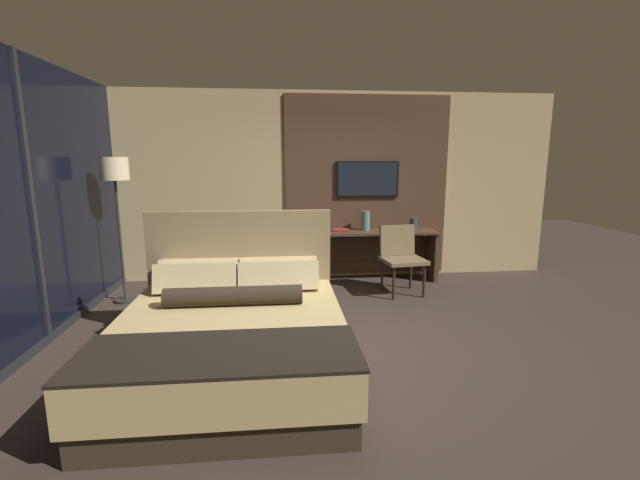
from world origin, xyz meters
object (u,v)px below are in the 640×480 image
bed (233,334)px  desk_chair (400,253)px  book (341,230)px  vase_short (413,224)px  floor_lamp (115,181)px  desk (369,246)px  tv (367,179)px  vase_tall (365,220)px

bed → desk_chair: size_ratio=2.33×
book → vase_short: bearing=-1.5°
floor_lamp → vase_short: (4.01, 0.62, -0.70)m
desk_chair → floor_lamp: (-3.65, -0.04, 1.00)m
desk → desk_chair: size_ratio=2.16×
bed → desk: 3.24m
desk → tv: (0.00, 0.21, 0.99)m
bed → book: 3.03m
desk_chair → book: size_ratio=3.75×
desk → desk_chair: (0.30, -0.64, 0.03)m
desk → vase_tall: size_ratio=6.94×
tv → vase_tall: 0.63m
bed → book: size_ratio=8.73×
desk_chair → vase_tall: 0.85m
vase_tall → book: 0.41m
bed → tv: bearing=58.9°
desk_chair → floor_lamp: bearing=173.2°
tv → floor_lamp: floor_lamp is taller
bed → floor_lamp: size_ratio=1.16×
desk → vase_short: size_ratio=10.77×
desk → tv: bearing=90.0°
tv → desk_chair: bearing=-70.5°
tv → vase_tall: size_ratio=3.34×
floor_lamp → desk_chair: bearing=0.6°
floor_lamp → vase_short: 4.11m
desk_chair → book: (-0.73, 0.62, 0.22)m
floor_lamp → vase_tall: floor_lamp is taller
desk → floor_lamp: (-3.35, -0.67, 1.03)m
tv → vase_short: 0.97m
desk_chair → vase_short: (0.36, 0.59, 0.30)m
desk_chair → book: desk_chair is taller
desk → book: book is taller
desk_chair → tv: bearing=102.1°
tv → vase_short: size_ratio=5.18×
tv → vase_short: (0.66, -0.26, -0.66)m
book → floor_lamp: bearing=-167.4°
floor_lamp → vase_short: floor_lamp is taller
desk → tv: size_ratio=2.08×
desk → book: bearing=-177.1°
floor_lamp → book: bearing=12.6°
vase_short → desk: bearing=175.6°
vase_short → book: 1.09m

